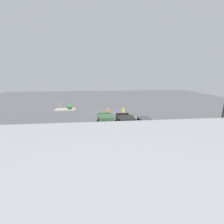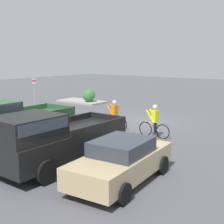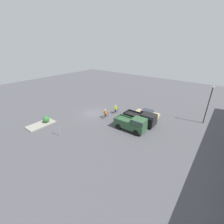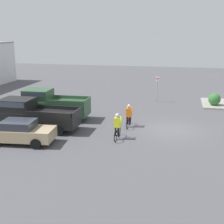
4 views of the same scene
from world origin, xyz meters
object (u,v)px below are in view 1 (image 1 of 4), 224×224
Objects in this scene: cyclist_0 at (108,113)px; sedan_0 at (144,123)px; lamppost at (222,119)px; shrub at (70,107)px; pickup_truck_1 at (105,121)px; fire_lane_sign at (59,108)px; pickup_truck_0 at (126,122)px; cyclist_1 at (123,113)px.

sedan_0 is at bearing 128.73° from cyclist_0.
lamppost reaches higher than shrub.
pickup_truck_1 is at bearing 82.84° from cyclist_0.
lamppost is (-4.00, 8.57, 3.11)m from sedan_0.
shrub is at bearing -99.59° from fire_lane_sign.
lamppost is at bearing 129.82° from pickup_truck_0.
fire_lane_sign reaches higher than pickup_truck_1.
cyclist_0 reaches higher than sedan_0.
shrub is at bearing -53.08° from pickup_truck_0.
pickup_truck_1 is at bearing 2.11° from sedan_0.
cyclist_0 is (4.81, -5.99, 0.09)m from sedan_0.
cyclist_1 is 1.64× the size of shrub.
pickup_truck_1 reaches higher than sedan_0.
fire_lane_sign is 23.71m from lamppost.
pickup_truck_0 is at bearing 107.40° from cyclist_0.
fire_lane_sign reaches higher than cyclist_1.
pickup_truck_1 is 2.81× the size of cyclist_1.
lamppost reaches higher than sedan_0.
fire_lane_sign is (10.65, -7.73, 0.45)m from pickup_truck_0.
lamppost is at bearing 138.89° from pickup_truck_1.
pickup_truck_0 is at bearing 83.00° from cyclist_1.
shrub is at bearing -61.38° from pickup_truck_1.
sedan_0 is 5.61m from pickup_truck_1.
sedan_0 is at bearing 134.96° from shrub.
cyclist_1 is (-3.54, -5.93, -0.36)m from pickup_truck_1.
fire_lane_sign reaches higher than shrub.
pickup_truck_1 is at bearing -41.11° from lamppost.
cyclist_1 is at bearing 172.08° from fire_lane_sign.
pickup_truck_0 is 5.01× the size of shrub.
sedan_0 is at bearing -171.57° from pickup_truck_0.
pickup_truck_1 is 13.00m from lamppost.
sedan_0 is 2.86m from pickup_truck_0.
pickup_truck_1 reaches higher than shrub.
pickup_truck_1 is 6.26m from cyclist_0.
pickup_truck_1 reaches higher than cyclist_1.
pickup_truck_0 reaches higher than shrub.
cyclist_1 is 12.55m from shrub.
cyclist_0 is at bearing -51.27° from sedan_0.
cyclist_1 is 11.54m from fire_lane_sign.
pickup_truck_1 is 4.61× the size of shrub.
sedan_0 is 15.33m from fire_lane_sign.
sedan_0 is 0.88× the size of pickup_truck_1.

